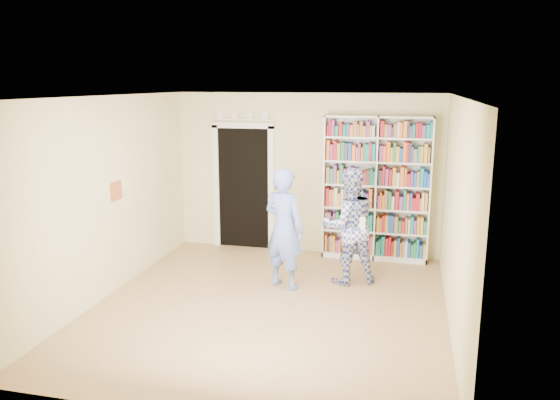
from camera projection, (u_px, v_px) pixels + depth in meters
name	position (u px, v px, depth m)	size (l,w,h in m)	color
floor	(269.00, 306.00, 7.13)	(5.00, 5.00, 0.00)	#A07B4D
ceiling	(268.00, 97.00, 6.55)	(5.00, 5.00, 0.00)	white
wall_back	(306.00, 174.00, 9.22)	(4.50, 4.50, 0.00)	beige
wall_left	(108.00, 197.00, 7.35)	(5.00, 5.00, 0.00)	beige
wall_right	(456.00, 216.00, 6.33)	(5.00, 5.00, 0.00)	beige
bookshelf	(376.00, 188.00, 8.83)	(1.71, 0.32, 2.35)	white
doorway	(244.00, 181.00, 9.48)	(1.10, 0.08, 2.43)	black
wall_art	(116.00, 191.00, 7.53)	(0.03, 0.25, 0.25)	brown
man_blue	(284.00, 229.00, 7.65)	(0.63, 0.41, 1.72)	#607BD5
man_plaid	(349.00, 226.00, 7.83)	(0.82, 0.64, 1.70)	navy
paper_sheet	(358.00, 226.00, 7.61)	(0.19, 0.01, 0.27)	white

